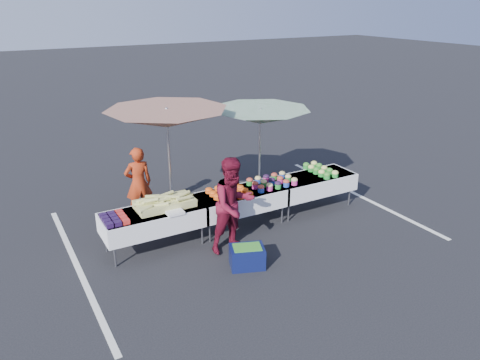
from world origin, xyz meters
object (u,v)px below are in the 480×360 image
umbrella_left (167,119)px  table_center (240,200)px  customer (234,205)px  umbrella_right (260,117)px  table_right (312,183)px  storage_bin (247,256)px  table_left (153,219)px  vendor (139,183)px

umbrella_left → table_center: bearing=-35.2°
customer → umbrella_right: (1.50, 1.55, 1.09)m
table_right → storage_bin: bearing=-150.3°
storage_bin → table_left: bearing=149.9°
customer → storage_bin: 0.95m
table_right → umbrella_right: size_ratio=0.82×
table_right → umbrella_right: 1.82m
storage_bin → vendor: bearing=129.2°
table_right → customer: bearing=-162.3°
table_left → umbrella_right: umbrella_right is taller
vendor → customer: (1.05, -2.15, 0.12)m
vendor → storage_bin: bearing=112.0°
umbrella_left → storage_bin: bearing=-77.5°
table_center → vendor: (-1.61, 1.40, 0.18)m
table_center → storage_bin: size_ratio=2.71×
table_center → table_right: 1.80m
table_right → storage_bin: size_ratio=2.71×
vendor → storage_bin: 3.01m
table_center → vendor: bearing=138.9°
umbrella_right → storage_bin: size_ratio=3.29×
vendor → customer: customer is taller
storage_bin → customer: bearing=102.2°
table_left → umbrella_left: 1.91m
table_right → customer: (-2.36, -0.75, 0.30)m
umbrella_left → storage_bin: (0.48, -2.19, -1.99)m
storage_bin → umbrella_left: bearing=122.8°
table_left → umbrella_right: size_ratio=0.82×
table_center → storage_bin: table_center is taller
vendor → customer: 2.40m
table_center → umbrella_left: size_ratio=0.67×
vendor → umbrella_left: 1.61m
umbrella_left → umbrella_right: bearing=0.0°
table_left → table_center: bearing=0.0°
table_center → umbrella_right: umbrella_right is taller
table_center → umbrella_left: (-1.13, 0.80, 1.60)m
table_right → customer: customer is taller
customer → umbrella_left: umbrella_left is taller
table_center → table_left: bearing=180.0°
storage_bin → table_right: bearing=50.0°
vendor → umbrella_right: size_ratio=0.68×
umbrella_right → storage_bin: 3.24m
table_left → umbrella_right: 3.18m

